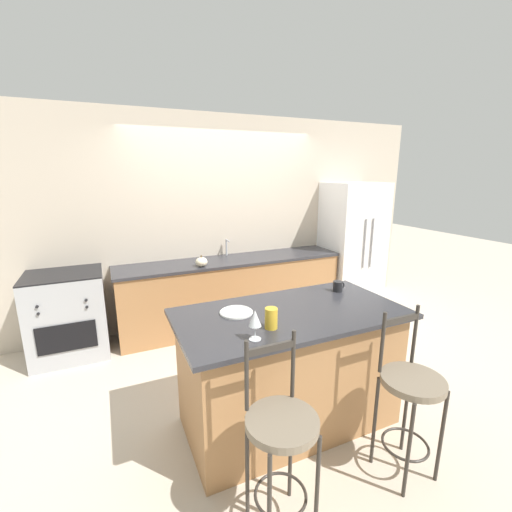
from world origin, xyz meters
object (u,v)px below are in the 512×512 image
at_px(wine_glass, 255,319).
at_px(pumpkin_decoration, 201,262).
at_px(tumbler_cup, 271,318).
at_px(refrigerator, 351,245).
at_px(bar_stool_far, 410,395).
at_px(coffee_mug, 338,286).
at_px(dinner_plate, 236,312).
at_px(oven_range, 68,315).
at_px(bar_stool_near, 281,438).

xyz_separation_m(wine_glass, pumpkin_decoration, (0.21, 2.03, -0.15)).
bearing_deg(tumbler_cup, refrigerator, 41.09).
xyz_separation_m(refrigerator, tumbler_cup, (-2.39, -2.08, 0.11)).
bearing_deg(bar_stool_far, coffee_mug, 81.92).
bearing_deg(pumpkin_decoration, dinner_plate, -96.13).
distance_m(bar_stool_far, coffee_mug, 1.06).
distance_m(wine_glass, coffee_mug, 1.16).
height_order(refrigerator, dinner_plate, refrigerator).
height_order(wine_glass, coffee_mug, wine_glass).
bearing_deg(refrigerator, bar_stool_far, -122.22).
height_order(refrigerator, pumpkin_decoration, refrigerator).
distance_m(oven_range, coffee_mug, 2.89).
height_order(bar_stool_near, wine_glass, wine_glass).
height_order(coffee_mug, tumbler_cup, tumbler_cup).
relative_size(wine_glass, tumbler_cup, 1.36).
xyz_separation_m(bar_stool_far, pumpkin_decoration, (-0.68, 2.48, 0.36)).
xyz_separation_m(oven_range, dinner_plate, (1.29, -1.77, 0.50)).
bearing_deg(oven_range, bar_stool_near, -65.28).
distance_m(oven_range, pumpkin_decoration, 1.55).
relative_size(bar_stool_near, bar_stool_far, 1.00).
xyz_separation_m(oven_range, wine_glass, (1.25, -2.20, 0.62)).
bearing_deg(pumpkin_decoration, bar_stool_near, -95.81).
xyz_separation_m(coffee_mug, pumpkin_decoration, (-0.82, 1.51, -0.05)).
distance_m(bar_stool_far, dinner_plate, 1.28).
bearing_deg(wine_glass, oven_range, 119.62).
xyz_separation_m(refrigerator, oven_range, (-3.80, 0.02, -0.45)).
distance_m(coffee_mug, tumbler_cup, 0.97).
distance_m(refrigerator, coffee_mug, 2.25).
relative_size(tumbler_cup, pumpkin_decoration, 1.01).
distance_m(coffee_mug, pumpkin_decoration, 1.72).
height_order(oven_range, bar_stool_far, bar_stool_far).
height_order(dinner_plate, tumbler_cup, tumbler_cup).
relative_size(wine_glass, coffee_mug, 1.70).
height_order(bar_stool_near, tumbler_cup, bar_stool_near).
height_order(refrigerator, coffee_mug, refrigerator).
height_order(refrigerator, bar_stool_far, refrigerator).
distance_m(dinner_plate, tumbler_cup, 0.36).
height_order(bar_stool_near, pumpkin_decoration, bar_stool_near).
distance_m(oven_range, tumbler_cup, 2.59).
distance_m(oven_range, bar_stool_far, 3.41).
bearing_deg(oven_range, coffee_mug, -36.36).
bearing_deg(oven_range, pumpkin_decoration, -6.57).
relative_size(dinner_plate, coffee_mug, 2.16).
xyz_separation_m(oven_range, bar_stool_near, (1.21, -2.63, 0.12)).
relative_size(oven_range, coffee_mug, 8.19).
distance_m(dinner_plate, pumpkin_decoration, 1.61).
relative_size(oven_range, pumpkin_decoration, 6.64).
height_order(bar_stool_near, dinner_plate, bar_stool_near).
distance_m(wine_glass, tumbler_cup, 0.20).
bearing_deg(dinner_plate, bar_stool_near, -95.22).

